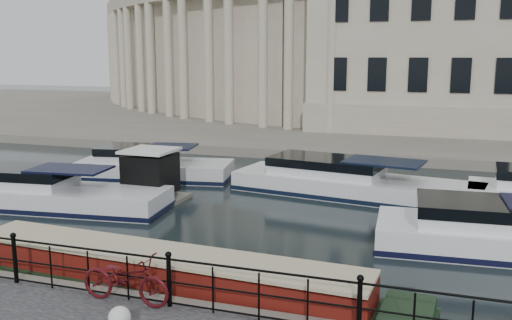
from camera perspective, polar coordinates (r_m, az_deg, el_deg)
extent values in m
plane|color=black|center=(14.72, -4.45, -12.81)|extent=(160.00, 160.00, 0.00)
cube|color=#6B665B|center=(51.99, 12.68, 4.10)|extent=(120.00, 42.00, 0.55)
cylinder|color=black|center=(14.61, -22.96, -9.21)|extent=(0.10, 0.10, 1.10)
sphere|color=black|center=(14.43, -23.13, -6.96)|extent=(0.14, 0.14, 0.14)
cylinder|color=black|center=(12.43, -8.69, -11.94)|extent=(0.10, 0.10, 1.10)
sphere|color=black|center=(12.21, -8.76, -9.33)|extent=(0.14, 0.14, 0.14)
cylinder|color=black|center=(11.29, 10.29, -14.38)|extent=(0.10, 0.10, 1.10)
sphere|color=black|center=(11.05, 10.39, -11.56)|extent=(0.14, 0.14, 0.14)
cylinder|color=black|center=(12.24, -8.75, -9.77)|extent=(24.00, 0.05, 0.05)
cylinder|color=black|center=(12.43, -8.69, -11.94)|extent=(24.00, 0.04, 0.04)
cylinder|color=black|center=(12.61, -8.63, -13.91)|extent=(24.00, 0.04, 0.04)
cube|color=#ADA38C|center=(45.45, 19.92, 12.05)|extent=(20.00, 14.00, 14.00)
cube|color=#9E937F|center=(45.62, 19.45, 4.51)|extent=(20.30, 14.30, 2.00)
cube|color=#ADA38C|center=(42.34, 6.95, 10.71)|extent=(5.73, 4.06, 11.00)
cylinder|color=#ADA38C|center=(39.33, 7.57, 9.85)|extent=(0.70, 0.70, 9.80)
cylinder|color=#ADA38C|center=(40.76, 3.28, 9.94)|extent=(0.70, 0.70, 9.80)
cube|color=#ADA38C|center=(44.98, 1.03, 10.77)|extent=(5.90, 4.56, 11.00)
cylinder|color=#ADA38C|center=(41.94, 0.69, 9.97)|extent=(0.70, 0.70, 9.80)
cylinder|color=#ADA38C|center=(44.01, -2.75, 9.98)|extent=(0.70, 0.70, 9.80)
cube|color=#ADA38C|center=(48.49, -3.69, 10.73)|extent=(5.99, 4.99, 11.00)
cylinder|color=#ADA38C|center=(45.57, -4.76, 9.98)|extent=(0.70, 0.70, 9.80)
cylinder|color=#ADA38C|center=(48.12, -7.33, 9.95)|extent=(0.70, 0.70, 9.80)
cube|color=#ADA38C|center=(52.65, -7.20, 10.64)|extent=(5.99, 5.36, 11.00)
cylinder|color=#ADA38C|center=(49.94, -8.77, 9.93)|extent=(0.70, 0.70, 9.80)
cylinder|color=#ADA38C|center=(52.82, -10.55, 9.90)|extent=(0.70, 0.70, 9.80)
cube|color=#ADA38C|center=(57.27, -9.64, 10.56)|extent=(5.91, 5.64, 11.00)
cylinder|color=#ADA38C|center=(54.82, -11.50, 9.88)|extent=(0.70, 0.70, 9.80)
cylinder|color=#ADA38C|center=(57.92, -12.63, 9.86)|extent=(0.70, 0.70, 9.80)
cube|color=#ADA38C|center=(62.18, -11.16, 10.49)|extent=(5.74, 5.85, 11.00)
cube|color=#9E937F|center=(61.96, -13.18, 14.96)|extent=(4.86, 5.04, 1.20)
cylinder|color=#ADA38C|center=(60.03, -13.19, 9.85)|extent=(0.70, 0.70, 9.80)
cylinder|color=#ADA38C|center=(63.25, -13.79, 9.84)|extent=(0.70, 0.70, 9.80)
cube|color=#ADA38C|center=(67.27, -11.93, 10.45)|extent=(5.49, 5.97, 11.00)
cube|color=#9E937F|center=(67.29, -13.84, 14.55)|extent=(4.48, 5.30, 1.20)
cylinder|color=#ADA38C|center=(65.42, -14.04, 9.84)|extent=(0.70, 0.70, 9.80)
cylinder|color=#ADA38C|center=(68.70, -14.22, 9.85)|extent=(0.70, 0.70, 9.80)
cube|color=#ADA38C|center=(72.42, -12.10, 10.43)|extent=(5.16, 6.00, 11.00)
cube|color=#9E937F|center=(72.67, -13.88, 14.22)|extent=(4.04, 5.49, 1.20)
cylinder|color=#ADA38C|center=(70.89, -14.22, 9.86)|extent=(0.70, 0.70, 9.80)
cylinder|color=#ADA38C|center=(74.16, -14.07, 9.88)|extent=(0.70, 0.70, 9.80)
cube|color=#ADA38C|center=(77.56, -11.79, 10.43)|extent=(4.76, 5.95, 11.00)
cube|color=#9E937F|center=(78.03, -13.42, 13.96)|extent=(3.54, 5.60, 1.20)
cylinder|color=#ADA38C|center=(76.34, -13.88, 9.89)|extent=(0.70, 0.70, 9.80)
cylinder|color=#ADA38C|center=(79.57, -13.47, 9.92)|extent=(0.70, 0.70, 9.80)
imported|color=#460C11|center=(12.75, -12.93, -11.50)|extent=(2.11, 0.78, 1.10)
sphere|color=silver|center=(11.35, -13.49, -15.07)|extent=(0.42, 0.42, 0.42)
cube|color=black|center=(14.39, -9.53, -13.08)|extent=(12.91, 2.36, 0.77)
cube|color=#5D130D|center=(14.14, -9.61, -10.66)|extent=(10.33, 1.98, 0.60)
cube|color=#C1B58C|center=(14.00, -9.66, -9.13)|extent=(10.33, 2.03, 0.09)
cube|color=#6B665B|center=(23.57, -10.41, -3.86)|extent=(2.66, 2.22, 0.22)
cube|color=black|center=(23.34, -10.50, -1.36)|extent=(1.78, 1.78, 1.59)
cube|color=white|center=(23.17, -10.58, 0.94)|extent=(1.95, 1.95, 0.11)
cube|color=white|center=(23.61, -20.41, -3.95)|extent=(9.93, 3.68, 1.20)
cube|color=black|center=(23.63, -20.40, -4.14)|extent=(10.03, 3.72, 0.18)
cube|color=white|center=(24.07, -22.88, -1.78)|extent=(4.58, 2.61, 0.90)
cube|color=black|center=(22.72, -18.15, -0.87)|extent=(3.10, 2.14, 0.08)
cube|color=white|center=(18.77, 24.00, -7.86)|extent=(7.91, 3.41, 1.20)
cube|color=black|center=(18.80, 23.98, -8.09)|extent=(7.99, 3.45, 0.18)
cube|color=white|center=(18.40, 21.34, -5.27)|extent=(3.63, 2.61, 0.90)
cube|color=silver|center=(27.74, -10.15, -1.37)|extent=(7.70, 3.96, 1.20)
cube|color=black|center=(27.76, -10.14, -1.53)|extent=(7.78, 4.00, 0.18)
cube|color=silver|center=(27.87, -11.92, 0.40)|extent=(3.64, 2.77, 0.90)
cube|color=black|center=(27.23, -8.48, 1.35)|extent=(2.50, 2.26, 0.08)
cube|color=white|center=(24.24, 9.76, -3.07)|extent=(10.51, 4.42, 1.20)
cube|color=black|center=(24.26, 9.76, -3.25)|extent=(10.62, 4.47, 0.18)
cube|color=white|center=(24.45, 7.10, -0.84)|extent=(4.89, 3.05, 0.90)
cube|color=black|center=(23.63, 12.68, -0.18)|extent=(3.33, 2.47, 0.08)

